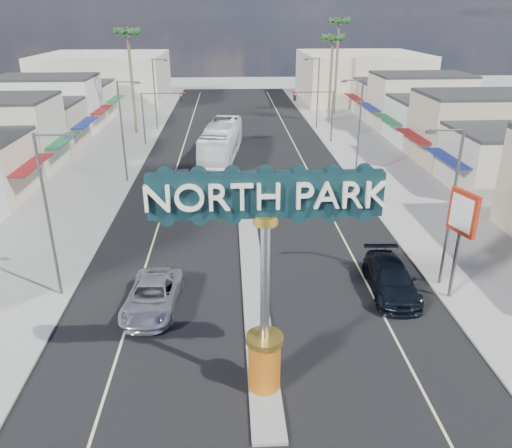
{
  "coord_description": "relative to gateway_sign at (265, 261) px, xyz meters",
  "views": [
    {
      "loc": [
        -1.25,
        -14.26,
        14.33
      ],
      "look_at": [
        0.1,
        9.75,
        4.11
      ],
      "focal_mm": 35.0,
      "sensor_mm": 36.0,
      "label": 1
    }
  ],
  "objects": [
    {
      "name": "streetlight_l_mid",
      "position": [
        -10.43,
        28.02,
        -0.86
      ],
      "size": [
        2.03,
        0.22,
        9.0
      ],
      "color": "#47474C",
      "rests_on": "ground"
    },
    {
      "name": "median_island",
      "position": [
        0.0,
        12.02,
        -5.85
      ],
      "size": [
        1.3,
        30.0,
        0.16
      ],
      "primitive_type": "cube",
      "color": "gray",
      "rests_on": "ground"
    },
    {
      "name": "streetlight_r_near",
      "position": [
        10.43,
        8.02,
        -0.86
      ],
      "size": [
        2.03,
        0.22,
        9.0
      ],
      "color": "#47474C",
      "rests_on": "ground"
    },
    {
      "name": "ground",
      "position": [
        0.0,
        28.02,
        -5.93
      ],
      "size": [
        160.0,
        160.0,
        0.0
      ],
      "primitive_type": "plane",
      "color": "gray",
      "rests_on": "ground"
    },
    {
      "name": "traffic_signal_left",
      "position": [
        -9.18,
        42.02,
        -1.65
      ],
      "size": [
        5.09,
        0.45,
        6.0
      ],
      "color": "#47474C",
      "rests_on": "ground"
    },
    {
      "name": "storefront_row_right",
      "position": [
        24.0,
        41.02,
        -2.93
      ],
      "size": [
        12.0,
        42.0,
        6.0
      ],
      "primitive_type": "cube",
      "color": "#B7B29E",
      "rests_on": "ground"
    },
    {
      "name": "backdrop_far_left",
      "position": [
        -22.0,
        73.02,
        -1.93
      ],
      "size": [
        20.0,
        20.0,
        8.0
      ],
      "primitive_type": "cube",
      "color": "#B7B29E",
      "rests_on": "ground"
    },
    {
      "name": "road",
      "position": [
        0.0,
        28.02,
        -5.92
      ],
      "size": [
        20.0,
        120.0,
        0.01
      ],
      "primitive_type": "cube",
      "color": "black",
      "rests_on": "ground"
    },
    {
      "name": "palm_left_far",
      "position": [
        -13.0,
        48.02,
        5.57
      ],
      "size": [
        2.6,
        2.6,
        13.1
      ],
      "color": "brown",
      "rests_on": "ground"
    },
    {
      "name": "suv_left",
      "position": [
        -5.38,
        6.36,
        -5.16
      ],
      "size": [
        2.93,
        5.7,
        1.54
      ],
      "primitive_type": "imported",
      "rotation": [
        0.0,
        0.0,
        -0.07
      ],
      "color": "silver",
      "rests_on": "ground"
    },
    {
      "name": "storefront_row_left",
      "position": [
        -24.0,
        41.02,
        -2.93
      ],
      "size": [
        12.0,
        42.0,
        6.0
      ],
      "primitive_type": "cube",
      "color": "beige",
      "rests_on": "ground"
    },
    {
      "name": "backdrop_far_right",
      "position": [
        22.0,
        73.02,
        -1.93
      ],
      "size": [
        20.0,
        20.0,
        8.0
      ],
      "primitive_type": "cube",
      "color": "beige",
      "rests_on": "ground"
    },
    {
      "name": "traffic_signal_right",
      "position": [
        9.18,
        42.02,
        -1.65
      ],
      "size": [
        5.09,
        0.45,
        6.0
      ],
      "color": "#47474C",
      "rests_on": "ground"
    },
    {
      "name": "sidewalk_left",
      "position": [
        -14.0,
        28.02,
        -5.87
      ],
      "size": [
        8.0,
        120.0,
        0.12
      ],
      "primitive_type": "cube",
      "color": "gray",
      "rests_on": "ground"
    },
    {
      "name": "palm_right_mid",
      "position": [
        13.0,
        54.02,
        4.67
      ],
      "size": [
        2.6,
        2.6,
        12.1
      ],
      "color": "brown",
      "rests_on": "ground"
    },
    {
      "name": "sidewalk_right",
      "position": [
        14.0,
        28.02,
        -5.87
      ],
      "size": [
        8.0,
        120.0,
        0.12
      ],
      "primitive_type": "cube",
      "color": "gray",
      "rests_on": "ground"
    },
    {
      "name": "streetlight_l_far",
      "position": [
        -10.43,
        50.02,
        -0.86
      ],
      "size": [
        2.03,
        0.22,
        9.0
      ],
      "color": "#47474C",
      "rests_on": "ground"
    },
    {
      "name": "streetlight_r_far",
      "position": [
        10.43,
        50.02,
        -0.86
      ],
      "size": [
        2.03,
        0.22,
        9.0
      ],
      "color": "#47474C",
      "rests_on": "ground"
    },
    {
      "name": "streetlight_r_mid",
      "position": [
        10.43,
        28.02,
        -0.86
      ],
      "size": [
        2.03,
        0.22,
        9.0
      ],
      "color": "#47474C",
      "rests_on": "ground"
    },
    {
      "name": "city_bus",
      "position": [
        -2.0,
        36.0,
        -4.11
      ],
      "size": [
        4.72,
        13.32,
        3.63
      ],
      "primitive_type": "imported",
      "rotation": [
        0.0,
        0.0,
        -0.13
      ],
      "color": "white",
      "rests_on": "ground"
    },
    {
      "name": "gateway_sign",
      "position": [
        0.0,
        0.0,
        0.0
      ],
      "size": [
        8.2,
        1.5,
        9.15
      ],
      "color": "#DC6010",
      "rests_on": "median_island"
    },
    {
      "name": "car_parked_left",
      "position": [
        -5.5,
        26.16,
        -5.17
      ],
      "size": [
        1.81,
        4.44,
        1.51
      ],
      "primitive_type": "imported",
      "rotation": [
        0.0,
        0.0,
        -0.01
      ],
      "color": "slate",
      "rests_on": "ground"
    },
    {
      "name": "car_parked_right",
      "position": [
        5.5,
        22.87,
        -5.24
      ],
      "size": [
        1.7,
        4.25,
        1.38
      ],
      "primitive_type": "imported",
      "rotation": [
        0.0,
        0.0,
        -0.06
      ],
      "color": "silver",
      "rests_on": "ground"
    },
    {
      "name": "palm_right_far",
      "position": [
        15.0,
        60.02,
        6.46
      ],
      "size": [
        2.6,
        2.6,
        14.1
      ],
      "color": "brown",
      "rests_on": "ground"
    },
    {
      "name": "bank_pylon_sign",
      "position": [
        10.54,
        6.56,
        -1.27
      ],
      "size": [
        0.78,
        1.86,
        6.0
      ],
      "rotation": [
        0.0,
        0.0,
        0.3
      ],
      "color": "#47474C",
      "rests_on": "sidewalk_right"
    },
    {
      "name": "suv_right",
      "position": [
        7.52,
        7.38,
        -5.09
      ],
      "size": [
        2.66,
        5.88,
        1.67
      ],
      "primitive_type": "imported",
      "rotation": [
        0.0,
        0.0,
        -0.06
      ],
      "color": "black",
      "rests_on": "ground"
    },
    {
      "name": "streetlight_l_near",
      "position": [
        -10.43,
        8.02,
        -0.86
      ],
      "size": [
        2.03,
        0.22,
        9.0
      ],
      "color": "#47474C",
      "rests_on": "ground"
    }
  ]
}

